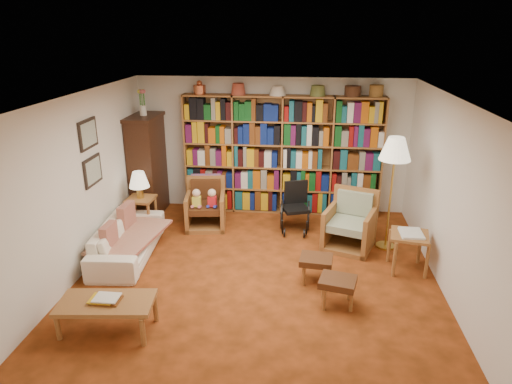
# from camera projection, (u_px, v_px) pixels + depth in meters

# --- Properties ---
(floor) EXTENTS (5.00, 5.00, 0.00)m
(floor) POSITION_uv_depth(u_px,v_px,m) (259.00, 271.00, 6.62)
(floor) COLOR #9C4218
(floor) RESTS_ON ground
(ceiling) EXTENTS (5.00, 5.00, 0.00)m
(ceiling) POSITION_uv_depth(u_px,v_px,m) (259.00, 97.00, 5.76)
(ceiling) COLOR white
(ceiling) RESTS_ON wall_back
(wall_back) EXTENTS (5.00, 0.00, 5.00)m
(wall_back) POSITION_uv_depth(u_px,v_px,m) (272.00, 145.00, 8.53)
(wall_back) COLOR silver
(wall_back) RESTS_ON floor
(wall_front) EXTENTS (5.00, 0.00, 5.00)m
(wall_front) POSITION_uv_depth(u_px,v_px,m) (230.00, 289.00, 3.85)
(wall_front) COLOR silver
(wall_front) RESTS_ON floor
(wall_left) EXTENTS (0.00, 5.00, 5.00)m
(wall_left) POSITION_uv_depth(u_px,v_px,m) (83.00, 184.00, 6.44)
(wall_left) COLOR silver
(wall_left) RESTS_ON floor
(wall_right) EXTENTS (0.00, 5.00, 5.00)m
(wall_right) POSITION_uv_depth(u_px,v_px,m) (449.00, 197.00, 5.94)
(wall_right) COLOR silver
(wall_right) RESTS_ON floor
(bookshelf) EXTENTS (3.60, 0.30, 2.42)m
(bookshelf) POSITION_uv_depth(u_px,v_px,m) (282.00, 152.00, 8.37)
(bookshelf) COLOR olive
(bookshelf) RESTS_ON floor
(curio_cabinet) EXTENTS (0.50, 0.95, 2.40)m
(curio_cabinet) POSITION_uv_depth(u_px,v_px,m) (148.00, 164.00, 8.38)
(curio_cabinet) COLOR #361B0E
(curio_cabinet) RESTS_ON floor
(framed_pictures) EXTENTS (0.03, 0.52, 0.97)m
(framed_pictures) POSITION_uv_depth(u_px,v_px,m) (90.00, 153.00, 6.59)
(framed_pictures) COLOR black
(framed_pictures) RESTS_ON wall_left
(sofa) EXTENTS (1.89, 0.85, 0.54)m
(sofa) POSITION_uv_depth(u_px,v_px,m) (128.00, 239.00, 7.00)
(sofa) COLOR white
(sofa) RESTS_ON floor
(sofa_throw) EXTENTS (0.95, 1.51, 0.04)m
(sofa_throw) POSITION_uv_depth(u_px,v_px,m) (131.00, 237.00, 6.98)
(sofa_throw) COLOR #C5B790
(sofa_throw) RESTS_ON sofa
(cushion_left) EXTENTS (0.16, 0.41, 0.40)m
(cushion_left) POSITION_uv_depth(u_px,v_px,m) (127.00, 219.00, 7.28)
(cushion_left) COLOR maroon
(cushion_left) RESTS_ON sofa
(cushion_right) EXTENTS (0.13, 0.37, 0.37)m
(cushion_right) POSITION_uv_depth(u_px,v_px,m) (109.00, 238.00, 6.62)
(cushion_right) COLOR maroon
(cushion_right) RESTS_ON sofa
(side_table_lamp) EXTENTS (0.46, 0.46, 0.59)m
(side_table_lamp) POSITION_uv_depth(u_px,v_px,m) (141.00, 206.00, 7.82)
(side_table_lamp) COLOR olive
(side_table_lamp) RESTS_ON floor
(table_lamp) EXTENTS (0.34, 0.34, 0.47)m
(table_lamp) POSITION_uv_depth(u_px,v_px,m) (139.00, 180.00, 7.67)
(table_lamp) COLOR gold
(table_lamp) RESTS_ON side_table_lamp
(armchair_leather) EXTENTS (0.77, 0.81, 0.86)m
(armchair_leather) POSITION_uv_depth(u_px,v_px,m) (207.00, 206.00, 8.06)
(armchair_leather) COLOR olive
(armchair_leather) RESTS_ON floor
(armchair_sage) EXTENTS (0.98, 0.98, 0.91)m
(armchair_sage) POSITION_uv_depth(u_px,v_px,m) (349.00, 225.00, 7.31)
(armchair_sage) COLOR olive
(armchair_sage) RESTS_ON floor
(wheelchair) EXTENTS (0.53, 0.68, 0.85)m
(wheelchair) POSITION_uv_depth(u_px,v_px,m) (295.00, 208.00, 7.87)
(wheelchair) COLOR black
(wheelchair) RESTS_ON floor
(floor_lamp) EXTENTS (0.48, 0.48, 1.80)m
(floor_lamp) POSITION_uv_depth(u_px,v_px,m) (395.00, 153.00, 6.82)
(floor_lamp) COLOR gold
(floor_lamp) RESTS_ON floor
(side_table_papers) EXTENTS (0.61, 0.61, 0.60)m
(side_table_papers) POSITION_uv_depth(u_px,v_px,m) (409.00, 240.00, 6.50)
(side_table_papers) COLOR olive
(side_table_papers) RESTS_ON floor
(footstool_a) EXTENTS (0.48, 0.42, 0.37)m
(footstool_a) POSITION_uv_depth(u_px,v_px,m) (316.00, 262.00, 6.25)
(footstool_a) COLOR #482913
(footstool_a) RESTS_ON floor
(footstool_b) EXTENTS (0.52, 0.47, 0.38)m
(footstool_b) POSITION_uv_depth(u_px,v_px,m) (338.00, 284.00, 5.71)
(footstool_b) COLOR #482913
(footstool_b) RESTS_ON floor
(coffee_table) EXTENTS (1.13, 0.65, 0.45)m
(coffee_table) POSITION_uv_depth(u_px,v_px,m) (106.00, 304.00, 5.22)
(coffee_table) COLOR olive
(coffee_table) RESTS_ON floor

